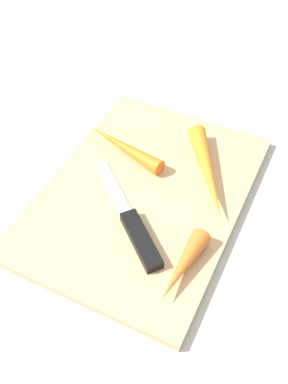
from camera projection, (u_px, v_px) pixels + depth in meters
The scene contains 6 objects.
ground_plane at pixel (144, 198), 0.62m from camera, with size 1.40×1.40×0.00m, color #ADA8A0.
cutting_board at pixel (144, 195), 0.62m from camera, with size 0.36×0.26×0.01m, color tan.
knife at pixel (137, 232), 0.56m from camera, with size 0.15×0.16×0.01m.
carrot_longest at pixel (208, 172), 0.62m from camera, with size 0.03×0.03×0.17m, color orange.
carrot_shortest at pixel (183, 266), 0.52m from camera, with size 0.03×0.03×0.10m, color orange.
carrot_medium at pixel (123, 146), 0.66m from camera, with size 0.02×0.02×0.14m, color orange.
Camera 1 is at (-0.36, -0.18, 0.48)m, focal length 41.62 mm.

